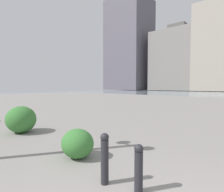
# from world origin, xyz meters

# --- Properties ---
(building_slab) EXTENTS (12.13, 10.45, 26.11)m
(building_slab) POSITION_xyz_m (12.33, -62.13, 13.05)
(building_slab) COLOR #9E9384
(building_slab) RESTS_ON ground
(building_annex) EXTENTS (16.74, 12.18, 23.19)m
(building_annex) POSITION_xyz_m (25.10, -63.74, 10.57)
(building_annex) COLOR gray
(building_annex) RESTS_ON ground
(building_highrise) EXTENTS (16.41, 14.35, 36.45)m
(building_highrise) POSITION_xyz_m (44.76, -61.95, 18.22)
(building_highrise) COLOR #5B5660
(building_highrise) RESTS_ON ground
(bollard_near) EXTENTS (0.13, 0.13, 0.68)m
(bollard_near) POSITION_xyz_m (1.23, -1.05, 0.36)
(bollard_near) COLOR #232328
(bollard_near) RESTS_ON ground
(bollard_mid) EXTENTS (0.13, 0.13, 0.78)m
(bollard_mid) POSITION_xyz_m (1.73, -0.89, 0.41)
(bollard_mid) COLOR #232328
(bollard_mid) RESTS_ON ground
(shrub_round) EXTENTS (1.00, 0.90, 0.85)m
(shrub_round) POSITION_xyz_m (5.85, -1.38, 0.42)
(shrub_round) COLOR #387533
(shrub_round) RESTS_ON ground
(shrub_wide) EXTENTS (0.71, 0.64, 0.60)m
(shrub_wide) POSITION_xyz_m (2.84, -1.26, 0.30)
(shrub_wide) COLOR #387533
(shrub_wide) RESTS_ON ground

